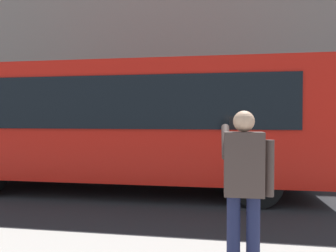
# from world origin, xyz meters

# --- Properties ---
(ground_plane) EXTENTS (60.00, 60.00, 0.00)m
(ground_plane) POSITION_xyz_m (0.00, 0.00, 0.00)
(ground_plane) COLOR #232326
(building_facade_far) EXTENTS (28.00, 1.55, 12.00)m
(building_facade_far) POSITION_xyz_m (-0.02, -6.80, 5.99)
(building_facade_far) COLOR gray
(building_facade_far) RESTS_ON ground_plane
(red_bus) EXTENTS (9.05, 2.54, 3.08)m
(red_bus) POSITION_xyz_m (2.53, 0.21, 1.68)
(red_bus) COLOR red
(red_bus) RESTS_ON ground_plane
(pedestrian_photographer) EXTENTS (0.53, 0.52, 1.70)m
(pedestrian_photographer) POSITION_xyz_m (0.01, 4.33, 1.14)
(pedestrian_photographer) COLOR #1E2347
(pedestrian_photographer) RESTS_ON sidewalk_curb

